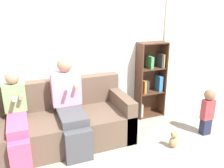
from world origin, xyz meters
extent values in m
plane|color=#9E9384|center=(0.00, 0.00, 0.00)|extent=(14.00, 14.00, 0.00)
cube|color=silver|center=(0.00, 1.02, 1.27)|extent=(10.00, 0.06, 2.55)
cube|color=silver|center=(1.93, 0.97, 1.09)|extent=(0.64, 0.04, 2.17)
cube|color=brown|center=(-0.35, 0.41, 0.22)|extent=(2.03, 0.70, 0.43)
cube|color=brown|center=(-0.35, 0.85, 0.44)|extent=(2.03, 0.18, 0.87)
cube|color=brown|center=(0.58, 0.41, 0.32)|extent=(0.16, 0.70, 0.65)
cube|color=#47474C|center=(-0.21, 0.00, 0.22)|extent=(0.35, 0.12, 0.43)
cube|color=#47474C|center=(-0.21, 0.31, 0.49)|extent=(0.35, 0.50, 0.11)
cube|color=#E599BC|center=(-0.21, 0.65, 0.79)|extent=(0.41, 0.19, 0.49)
sphere|color=tan|center=(-0.21, 0.65, 1.14)|extent=(0.22, 0.22, 0.22)
cylinder|color=tan|center=(-0.10, 0.51, 0.84)|extent=(0.05, 0.10, 0.05)
cube|color=white|center=(-0.21, 0.46, 0.84)|extent=(0.05, 0.12, 0.02)
cube|color=#DB4C75|center=(-0.91, 0.00, 0.22)|extent=(0.25, 0.12, 0.43)
cube|color=#DB4C75|center=(-0.91, 0.34, 0.49)|extent=(0.25, 0.55, 0.11)
cube|color=#84AD70|center=(-0.91, 0.68, 0.74)|extent=(0.29, 0.13, 0.39)
sphere|color=tan|center=(-0.91, 0.68, 1.02)|extent=(0.18, 0.18, 0.18)
cylinder|color=tan|center=(-0.83, 0.56, 0.78)|extent=(0.05, 0.10, 0.05)
cube|color=white|center=(-0.91, 0.51, 0.78)|extent=(0.05, 0.12, 0.02)
cube|color=#232842|center=(1.79, -0.06, 0.13)|extent=(0.15, 0.11, 0.26)
cube|color=#B73D42|center=(1.79, -0.06, 0.42)|extent=(0.18, 0.11, 0.32)
sphere|color=#8C664C|center=(1.79, -0.06, 0.66)|extent=(0.17, 0.17, 0.17)
cube|color=#4C2D1E|center=(1.07, 0.84, 0.67)|extent=(0.02, 0.26, 1.33)
cube|color=#4C2D1E|center=(1.55, 0.84, 0.67)|extent=(0.02, 0.26, 1.33)
cube|color=#4C2D1E|center=(1.31, 0.97, 0.67)|extent=(0.50, 0.02, 1.33)
cube|color=#4C2D1E|center=(1.31, 0.84, 0.01)|extent=(0.46, 0.23, 0.02)
cube|color=#4C2D1E|center=(1.31, 0.84, 0.45)|extent=(0.46, 0.23, 0.02)
cube|color=#4C2D1E|center=(1.31, 0.84, 0.89)|extent=(0.46, 0.23, 0.02)
cube|color=#4C2D1E|center=(1.31, 0.84, 1.33)|extent=(0.46, 0.23, 0.02)
cube|color=#333338|center=(1.48, 0.84, 1.01)|extent=(0.04, 0.19, 0.23)
cube|color=orange|center=(1.18, 0.84, 0.57)|extent=(0.04, 0.14, 0.22)
cube|color=teal|center=(1.48, 0.84, 0.60)|extent=(0.07, 0.16, 0.28)
cube|color=#429956|center=(1.28, 0.84, 1.00)|extent=(0.05, 0.19, 0.20)
cube|color=gold|center=(1.49, 0.84, 1.01)|extent=(0.06, 0.18, 0.23)
cube|color=#333338|center=(1.23, 0.84, 0.57)|extent=(0.04, 0.13, 0.22)
cube|color=beige|center=(1.12, 0.84, 0.14)|extent=(0.03, 0.17, 0.24)
ellipsoid|color=tan|center=(1.10, -0.20, 0.08)|extent=(0.13, 0.11, 0.16)
sphere|color=tan|center=(1.10, -0.20, 0.20)|extent=(0.10, 0.10, 0.10)
sphere|color=tan|center=(1.07, -0.20, 0.24)|extent=(0.04, 0.04, 0.04)
sphere|color=tan|center=(1.14, -0.20, 0.24)|extent=(0.04, 0.04, 0.04)
camera|label=1|loc=(-0.78, -2.58, 1.95)|focal=38.00mm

